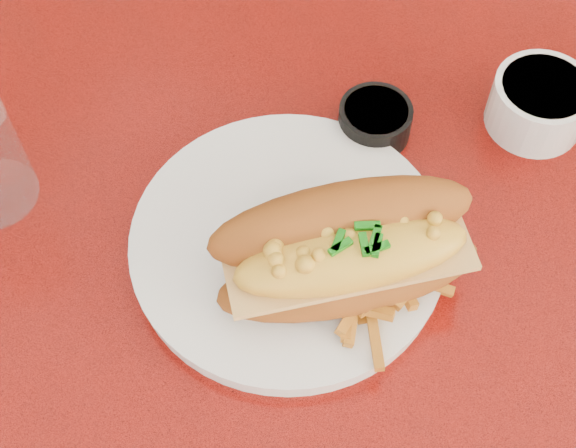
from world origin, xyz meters
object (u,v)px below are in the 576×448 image
at_px(diner_table, 486,401).
at_px(fork, 363,260).
at_px(booth_bench_far, 576,58).
at_px(sauce_cup_left, 375,120).
at_px(dinner_plate, 288,244).
at_px(mac_hoagie, 347,250).
at_px(gravy_ramekin, 539,103).

distance_m(diner_table, fork, 0.23).
bearing_deg(fork, booth_bench_far, -7.76).
bearing_deg(diner_table, sauce_cup_left, 143.44).
relative_size(dinner_plate, mac_hoagie, 1.42).
distance_m(dinner_plate, gravy_ramekin, 0.26).
distance_m(diner_table, dinner_plate, 0.26).
height_order(mac_hoagie, sauce_cup_left, mac_hoagie).
xyz_separation_m(booth_bench_far, gravy_ramekin, (-0.05, -0.61, 0.51)).
distance_m(mac_hoagie, fork, 0.04).
height_order(booth_bench_far, fork, booth_bench_far).
xyz_separation_m(diner_table, booth_bench_far, (0.00, 0.81, -0.32)).
relative_size(mac_hoagie, gravy_ramekin, 1.94).
xyz_separation_m(gravy_ramekin, sauce_cup_left, (-0.13, -0.07, -0.01)).
relative_size(diner_table, mac_hoagie, 5.60).
height_order(dinner_plate, sauce_cup_left, sauce_cup_left).
relative_size(booth_bench_far, fork, 7.96).
xyz_separation_m(fork, gravy_ramekin, (0.09, 0.20, 0.01)).
relative_size(booth_bench_far, gravy_ramekin, 10.61).
height_order(diner_table, gravy_ramekin, gravy_ramekin).
bearing_deg(mac_hoagie, booth_bench_far, 43.67).
bearing_deg(diner_table, gravy_ramekin, 104.13).
bearing_deg(booth_bench_far, diner_table, -90.00).
distance_m(fork, gravy_ramekin, 0.22).
xyz_separation_m(diner_table, dinner_plate, (-0.20, -0.01, 0.17)).
bearing_deg(fork, mac_hoagie, 154.64).
bearing_deg(dinner_plate, booth_bench_far, 76.41).
bearing_deg(sauce_cup_left, fork, -73.39).
bearing_deg(dinner_plate, gravy_ramekin, 54.96).
relative_size(booth_bench_far, dinner_plate, 3.84).
bearing_deg(dinner_plate, diner_table, 2.91).
bearing_deg(booth_bench_far, sauce_cup_left, -104.61).
height_order(diner_table, booth_bench_far, booth_bench_far).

